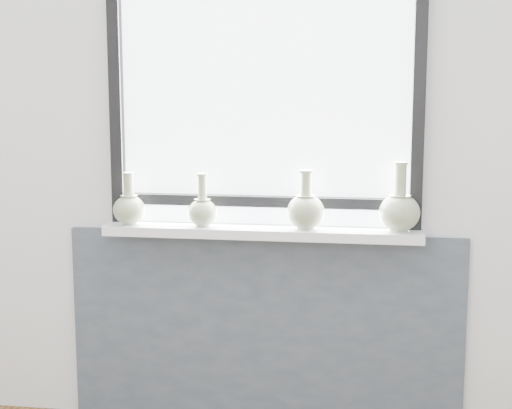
# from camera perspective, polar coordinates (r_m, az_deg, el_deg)

# --- Properties ---
(back_wall) EXTENTS (3.60, 0.02, 2.60)m
(back_wall) POSITION_cam_1_polar(r_m,az_deg,el_deg) (3.29, 0.67, 5.54)
(back_wall) COLOR silver
(back_wall) RESTS_ON ground
(apron_panel) EXTENTS (1.70, 0.03, 0.86)m
(apron_panel) POSITION_cam_1_polar(r_m,az_deg,el_deg) (3.43, 0.57, -9.15)
(apron_panel) COLOR #495160
(apron_panel) RESTS_ON ground
(windowsill) EXTENTS (1.32, 0.18, 0.04)m
(windowsill) POSITION_cam_1_polar(r_m,az_deg,el_deg) (3.25, 0.41, -1.99)
(windowsill) COLOR white
(windowsill) RESTS_ON apron_panel
(window) EXTENTS (1.30, 0.06, 1.05)m
(window) POSITION_cam_1_polar(r_m,az_deg,el_deg) (3.25, 0.58, 7.98)
(window) COLOR black
(window) RESTS_ON windowsill
(vase_a) EXTENTS (0.13, 0.13, 0.22)m
(vase_a) POSITION_cam_1_polar(r_m,az_deg,el_deg) (3.33, -9.21, -0.22)
(vase_a) COLOR #9DAA85
(vase_a) RESTS_ON windowsill
(vase_b) EXTENTS (0.12, 0.12, 0.22)m
(vase_b) POSITION_cam_1_polar(r_m,az_deg,el_deg) (3.26, -3.92, -0.40)
(vase_b) COLOR #9DAA85
(vase_b) RESTS_ON windowsill
(vase_c) EXTENTS (0.15, 0.15, 0.24)m
(vase_c) POSITION_cam_1_polar(r_m,az_deg,el_deg) (3.19, 3.64, -0.36)
(vase_c) COLOR #9DAA85
(vase_c) RESTS_ON windowsill
(vase_d) EXTENTS (0.16, 0.16, 0.28)m
(vase_d) POSITION_cam_1_polar(r_m,az_deg,el_deg) (3.19, 10.40, -0.37)
(vase_d) COLOR #9DAA85
(vase_d) RESTS_ON windowsill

